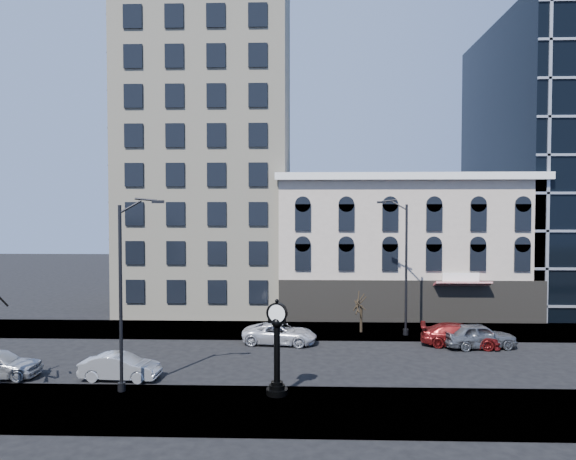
{
  "coord_description": "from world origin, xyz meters",
  "views": [
    {
      "loc": [
        3.13,
        -31.54,
        9.24
      ],
      "look_at": [
        2.0,
        4.0,
        8.0
      ],
      "focal_mm": 32.0,
      "sensor_mm": 36.0,
      "label": 1
    }
  ],
  "objects": [
    {
      "name": "sidewalk_near",
      "position": [
        0.0,
        -8.0,
        0.06
      ],
      "size": [
        160.0,
        6.0,
        0.12
      ],
      "primitive_type": "cube",
      "color": "gray",
      "rests_on": "ground"
    },
    {
      "name": "cream_tower",
      "position": [
        -6.11,
        18.88,
        19.32
      ],
      "size": [
        15.9,
        15.4,
        42.5
      ],
      "color": "beige",
      "rests_on": "ground"
    },
    {
      "name": "street_lamp_far",
      "position": [
        9.98,
        6.79,
        7.86
      ],
      "size": [
        2.5,
        1.29,
        10.26
      ],
      "rotation": [
        0.0,
        0.0,
        2.73
      ],
      "color": "black",
      "rests_on": "sidewalk_far"
    },
    {
      "name": "street_lamp_near",
      "position": [
        -5.44,
        -5.9,
        7.69
      ],
      "size": [
        2.59,
        0.63,
        10.03
      ],
      "rotation": [
        0.0,
        0.0,
        0.13
      ],
      "color": "black",
      "rests_on": "sidewalk_near"
    },
    {
      "name": "ground",
      "position": [
        0.0,
        0.0,
        0.0
      ],
      "size": [
        160.0,
        160.0,
        0.0
      ],
      "primitive_type": "plane",
      "color": "black",
      "rests_on": "ground"
    },
    {
      "name": "car_far_a",
      "position": [
        1.42,
        4.12,
        0.72
      ],
      "size": [
        5.4,
        2.95,
        1.44
      ],
      "primitive_type": "imported",
      "rotation": [
        0.0,
        0.0,
        1.46
      ],
      "color": "silver",
      "rests_on": "ground"
    },
    {
      "name": "victorian_row",
      "position": [
        12.0,
        15.89,
        6.0
      ],
      "size": [
        22.6,
        11.19,
        12.5
      ],
      "color": "#C0AF9E",
      "rests_on": "ground"
    },
    {
      "name": "car_far_b",
      "position": [
        13.86,
        3.78,
        0.77
      ],
      "size": [
        5.62,
        3.15,
        1.54
      ],
      "primitive_type": "imported",
      "rotation": [
        0.0,
        0.0,
        1.37
      ],
      "color": "maroon",
      "rests_on": "ground"
    },
    {
      "name": "bare_tree_far",
      "position": [
        7.46,
        7.32,
        2.58
      ],
      "size": [
        1.91,
        1.91,
        3.28
      ],
      "color": "black",
      "rests_on": "sidewalk_far"
    },
    {
      "name": "street_clock",
      "position": [
        1.77,
        -6.24,
        2.29
      ],
      "size": [
        1.09,
        1.09,
        4.8
      ],
      "rotation": [
        0.0,
        0.0,
        -0.3
      ],
      "color": "black",
      "rests_on": "sidewalk_near"
    },
    {
      "name": "car_near_b",
      "position": [
        -7.01,
        -3.85,
        0.71
      ],
      "size": [
        4.37,
        1.68,
        1.42
      ],
      "primitive_type": "imported",
      "rotation": [
        0.0,
        0.0,
        1.53
      ],
      "color": "#A5A8AD",
      "rests_on": "ground"
    },
    {
      "name": "car_far_c",
      "position": [
        15.02,
        3.45,
        0.84
      ],
      "size": [
        5.17,
        2.66,
        1.68
      ],
      "primitive_type": "imported",
      "rotation": [
        0.0,
        0.0,
        1.71
      ],
      "color": "#595B60",
      "rests_on": "ground"
    },
    {
      "name": "sidewalk_far",
      "position": [
        0.0,
        8.0,
        0.06
      ],
      "size": [
        160.0,
        6.0,
        0.12
      ],
      "primitive_type": "cube",
      "color": "gray",
      "rests_on": "ground"
    }
  ]
}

